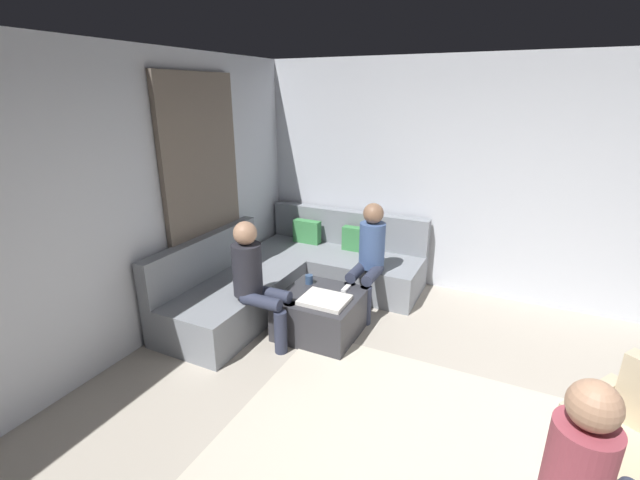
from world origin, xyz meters
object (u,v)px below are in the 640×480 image
Objects in this scene: person_on_armchair at (586,474)px; person_on_couch_side at (256,278)px; ottoman at (321,313)px; person_on_couch_back at (369,254)px; coffee_mug at (309,279)px; game_remote at (346,288)px; sectional_couch at (295,274)px.

person_on_couch_side is at bearing -169.79° from person_on_armchair.
ottoman is 0.63× the size of person_on_couch_back.
person_on_armchair is (1.84, -2.19, -0.01)m from person_on_couch_back.
ottoman is 2.63m from person_on_armchair.
coffee_mug is 0.08× the size of person_on_armchair.
ottoman is at bearing 178.00° from person_on_armchair.
person_on_couch_side is at bearing -114.99° from coffee_mug.
person_on_couch_back is at bearing 80.35° from game_remote.
game_remote is at bearing 132.40° from person_on_couch_side.
coffee_mug reaches higher than game_remote.
coffee_mug is at bearing -174.29° from game_remote.
person_on_armchair is at bearing -37.98° from sectional_couch.
sectional_couch is 26.84× the size of coffee_mug.
sectional_couch is at bearing -171.54° from person_on_couch_side.
person_on_armchair reaches higher than ottoman.
person_on_couch_side reaches higher than ottoman.
sectional_couch is at bearing 3.55° from person_on_couch_back.
sectional_couch is 3.48m from person_on_armchair.
person_on_couch_side is at bearing -137.60° from game_remote.
coffee_mug is (-0.22, 0.18, 0.26)m from ottoman.
sectional_couch is at bearing 154.48° from game_remote.
sectional_couch is at bearing 136.12° from ottoman.
ottoman is 0.84m from person_on_couch_back.
coffee_mug is at bearing 45.43° from person_on_couch_back.
person_on_couch_back reaches higher than coffee_mug.
ottoman is 0.38m from coffee_mug.
game_remote is at bearing 171.72° from person_on_armchair.
person_on_couch_back is (0.08, 0.44, 0.23)m from game_remote.
person_on_couch_back reaches higher than game_remote.
person_on_armchair is (2.32, -1.70, 0.17)m from coffee_mug.
person_on_couch_side is (0.15, -0.99, 0.38)m from sectional_couch.
person_on_couch_back is at bearing 45.43° from coffee_mug.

